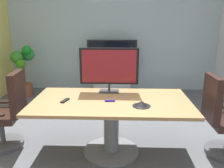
{
  "coord_description": "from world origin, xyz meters",
  "views": [
    {
      "loc": [
        0.21,
        -2.77,
        1.77
      ],
      "look_at": [
        0.09,
        0.41,
        0.9
      ],
      "focal_mm": 38.0,
      "sensor_mm": 36.0,
      "label": 1
    }
  ],
  "objects_px": {
    "office_chair_left": "(7,116)",
    "conference_phone": "(142,104)",
    "conference_table": "(111,114)",
    "remote_control": "(65,100)",
    "office_chair_right": "(223,123)",
    "wall_display_unit": "(112,75)",
    "potted_plant": "(24,67)",
    "tv_monitor": "(109,67)"
  },
  "relations": [
    {
      "from": "wall_display_unit",
      "to": "conference_phone",
      "type": "relative_size",
      "value": 5.95
    },
    {
      "from": "office_chair_left",
      "to": "conference_phone",
      "type": "xyz_separation_m",
      "value": [
        1.85,
        -0.32,
        0.33
      ]
    },
    {
      "from": "wall_display_unit",
      "to": "conference_phone",
      "type": "bearing_deg",
      "value": -81.0
    },
    {
      "from": "conference_table",
      "to": "conference_phone",
      "type": "xyz_separation_m",
      "value": [
        0.38,
        -0.21,
        0.22
      ]
    },
    {
      "from": "office_chair_right",
      "to": "conference_phone",
      "type": "xyz_separation_m",
      "value": [
        -1.09,
        -0.22,
        0.33
      ]
    },
    {
      "from": "wall_display_unit",
      "to": "potted_plant",
      "type": "distance_m",
      "value": 2.11
    },
    {
      "from": "tv_monitor",
      "to": "office_chair_right",
      "type": "bearing_deg",
      "value": -13.82
    },
    {
      "from": "tv_monitor",
      "to": "potted_plant",
      "type": "relative_size",
      "value": 0.7
    },
    {
      "from": "tv_monitor",
      "to": "wall_display_unit",
      "type": "bearing_deg",
      "value": 91.21
    },
    {
      "from": "conference_phone",
      "to": "conference_table",
      "type": "bearing_deg",
      "value": 150.59
    },
    {
      "from": "conference_table",
      "to": "office_chair_right",
      "type": "height_order",
      "value": "office_chair_right"
    },
    {
      "from": "conference_table",
      "to": "remote_control",
      "type": "xyz_separation_m",
      "value": [
        -0.59,
        -0.06,
        0.2
      ]
    },
    {
      "from": "tv_monitor",
      "to": "remote_control",
      "type": "height_order",
      "value": "tv_monitor"
    },
    {
      "from": "office_chair_left",
      "to": "conference_phone",
      "type": "height_order",
      "value": "office_chair_left"
    },
    {
      "from": "office_chair_left",
      "to": "potted_plant",
      "type": "bearing_deg",
      "value": -169.72
    },
    {
      "from": "conference_table",
      "to": "potted_plant",
      "type": "distance_m",
      "value": 3.29
    },
    {
      "from": "office_chair_right",
      "to": "wall_display_unit",
      "type": "xyz_separation_m",
      "value": [
        -1.57,
        2.77,
        -0.01
      ]
    },
    {
      "from": "office_chair_right",
      "to": "conference_phone",
      "type": "relative_size",
      "value": 4.95
    },
    {
      "from": "conference_table",
      "to": "conference_phone",
      "type": "height_order",
      "value": "conference_phone"
    },
    {
      "from": "tv_monitor",
      "to": "remote_control",
      "type": "bearing_deg",
      "value": -140.86
    },
    {
      "from": "office_chair_left",
      "to": "wall_display_unit",
      "type": "height_order",
      "value": "wall_display_unit"
    },
    {
      "from": "tv_monitor",
      "to": "conference_phone",
      "type": "xyz_separation_m",
      "value": [
        0.42,
        -0.59,
        -0.33
      ]
    },
    {
      "from": "conference_table",
      "to": "office_chair_right",
      "type": "relative_size",
      "value": 1.88
    },
    {
      "from": "office_chair_left",
      "to": "wall_display_unit",
      "type": "relative_size",
      "value": 0.83
    },
    {
      "from": "conference_table",
      "to": "office_chair_right",
      "type": "bearing_deg",
      "value": 0.26
    },
    {
      "from": "office_chair_right",
      "to": "remote_control",
      "type": "bearing_deg",
      "value": 92.09
    },
    {
      "from": "office_chair_left",
      "to": "conference_phone",
      "type": "relative_size",
      "value": 4.95
    },
    {
      "from": "office_chair_right",
      "to": "remote_control",
      "type": "relative_size",
      "value": 6.41
    },
    {
      "from": "conference_table",
      "to": "remote_control",
      "type": "relative_size",
      "value": 12.06
    },
    {
      "from": "conference_table",
      "to": "wall_display_unit",
      "type": "xyz_separation_m",
      "value": [
        -0.1,
        2.78,
        -0.12
      ]
    },
    {
      "from": "office_chair_left",
      "to": "remote_control",
      "type": "height_order",
      "value": "office_chair_left"
    },
    {
      "from": "conference_phone",
      "to": "remote_control",
      "type": "bearing_deg",
      "value": 171.37
    },
    {
      "from": "conference_phone",
      "to": "potted_plant",
      "type": "bearing_deg",
      "value": 133.47
    },
    {
      "from": "tv_monitor",
      "to": "remote_control",
      "type": "distance_m",
      "value": 0.79
    },
    {
      "from": "remote_control",
      "to": "potted_plant",
      "type": "bearing_deg",
      "value": 138.0
    },
    {
      "from": "wall_display_unit",
      "to": "remote_control",
      "type": "bearing_deg",
      "value": -99.9
    },
    {
      "from": "office_chair_right",
      "to": "conference_phone",
      "type": "distance_m",
      "value": 1.16
    },
    {
      "from": "office_chair_right",
      "to": "remote_control",
      "type": "xyz_separation_m",
      "value": [
        -2.06,
        -0.07,
        0.31
      ]
    },
    {
      "from": "office_chair_left",
      "to": "tv_monitor",
      "type": "distance_m",
      "value": 1.59
    },
    {
      "from": "conference_phone",
      "to": "remote_control",
      "type": "relative_size",
      "value": 1.29
    },
    {
      "from": "wall_display_unit",
      "to": "potted_plant",
      "type": "height_order",
      "value": "wall_display_unit"
    },
    {
      "from": "remote_control",
      "to": "office_chair_left",
      "type": "bearing_deg",
      "value": -174.82
    }
  ]
}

